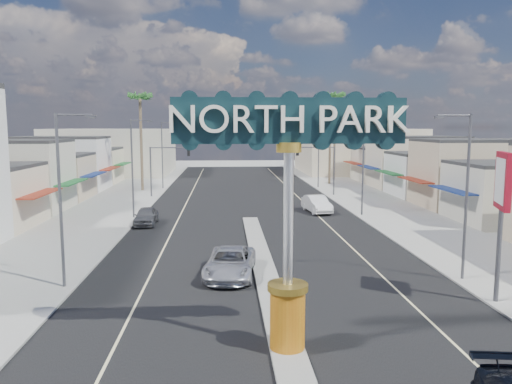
{
  "coord_description": "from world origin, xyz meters",
  "views": [
    {
      "loc": [
        -2.28,
        -15.53,
        8.28
      ],
      "look_at": [
        -0.49,
        12.66,
        4.61
      ],
      "focal_mm": 35.0,
      "sensor_mm": 36.0,
      "label": 1
    }
  ],
  "objects": [
    {
      "name": "sidewalk_right",
      "position": [
        14.0,
        30.0,
        0.06
      ],
      "size": [
        8.0,
        120.0,
        0.12
      ],
      "primitive_type": "cube",
      "color": "gray",
      "rests_on": "ground"
    },
    {
      "name": "streetlight_r_near",
      "position": [
        10.43,
        10.0,
        5.07
      ],
      "size": [
        2.03,
        0.22,
        9.0
      ],
      "color": "#47474C",
      "rests_on": "ground"
    },
    {
      "name": "gateway_sign",
      "position": [
        0.0,
        1.98,
        5.93
      ],
      "size": [
        8.2,
        1.5,
        9.15
      ],
      "color": "#CD600F",
      "rests_on": "median_island"
    },
    {
      "name": "ground",
      "position": [
        0.0,
        30.0,
        0.0
      ],
      "size": [
        160.0,
        160.0,
        0.0
      ],
      "primitive_type": "plane",
      "color": "gray",
      "rests_on": "ground"
    },
    {
      "name": "car_parked_right",
      "position": [
        6.73,
        32.28,
        0.83
      ],
      "size": [
        2.42,
        5.21,
        1.65
      ],
      "primitive_type": "imported",
      "rotation": [
        0.0,
        0.0,
        0.14
      ],
      "color": "silver",
      "rests_on": "ground"
    },
    {
      "name": "palm_right_far",
      "position": [
        15.0,
        62.0,
        12.39
      ],
      "size": [
        2.6,
        2.6,
        14.1
      ],
      "color": "brown",
      "rests_on": "ground"
    },
    {
      "name": "backdrop_far_left",
      "position": [
        -22.0,
        75.0,
        4.0
      ],
      "size": [
        20.0,
        20.0,
        8.0
      ],
      "primitive_type": "cube",
      "color": "#B7B29E",
      "rests_on": "ground"
    },
    {
      "name": "road",
      "position": [
        0.0,
        30.0,
        0.01
      ],
      "size": [
        20.0,
        120.0,
        0.01
      ],
      "primitive_type": "cube",
      "color": "black",
      "rests_on": "ground"
    },
    {
      "name": "palm_right_mid",
      "position": [
        13.0,
        56.0,
        10.6
      ],
      "size": [
        2.6,
        2.6,
        12.1
      ],
      "color": "brown",
      "rests_on": "ground"
    },
    {
      "name": "bank_pylon_sign",
      "position": [
        10.49,
        6.45,
        5.44
      ],
      "size": [
        0.92,
        2.18,
        7.04
      ],
      "rotation": [
        0.0,
        0.0,
        -0.31
      ],
      "color": "#47474C",
      "rests_on": "sidewalk_right"
    },
    {
      "name": "streetlight_l_far",
      "position": [
        -10.43,
        52.0,
        5.07
      ],
      "size": [
        2.03,
        0.22,
        9.0
      ],
      "color": "#47474C",
      "rests_on": "ground"
    },
    {
      "name": "traffic_signal_right",
      "position": [
        9.18,
        43.99,
        4.27
      ],
      "size": [
        5.09,
        0.45,
        6.0
      ],
      "color": "#47474C",
      "rests_on": "ground"
    },
    {
      "name": "storefront_row_right",
      "position": [
        24.0,
        43.0,
        3.0
      ],
      "size": [
        12.0,
        42.0,
        6.0
      ],
      "primitive_type": "cube",
      "color": "#B7B29E",
      "rests_on": "ground"
    },
    {
      "name": "car_parked_left",
      "position": [
        -9.0,
        26.95,
        0.75
      ],
      "size": [
        1.79,
        4.42,
        1.5
      ],
      "primitive_type": "imported",
      "rotation": [
        0.0,
        0.0,
        0.0
      ],
      "color": "#5B5C60",
      "rests_on": "ground"
    },
    {
      "name": "sidewalk_left",
      "position": [
        -14.0,
        30.0,
        0.06
      ],
      "size": [
        8.0,
        120.0,
        0.12
      ],
      "primitive_type": "cube",
      "color": "gray",
      "rests_on": "ground"
    },
    {
      "name": "streetlight_r_far",
      "position": [
        10.43,
        52.0,
        5.07
      ],
      "size": [
        2.03,
        0.22,
        9.0
      ],
      "color": "#47474C",
      "rests_on": "ground"
    },
    {
      "name": "streetlight_l_mid",
      "position": [
        -10.43,
        30.0,
        5.07
      ],
      "size": [
        2.03,
        0.22,
        9.0
      ],
      "color": "#47474C",
      "rests_on": "ground"
    },
    {
      "name": "storefront_row_left",
      "position": [
        -24.0,
        43.0,
        3.0
      ],
      "size": [
        12.0,
        42.0,
        6.0
      ],
      "primitive_type": "cube",
      "color": "beige",
      "rests_on": "ground"
    },
    {
      "name": "palm_left_far",
      "position": [
        -13.0,
        50.0,
        11.5
      ],
      "size": [
        2.6,
        2.6,
        13.1
      ],
      "color": "brown",
      "rests_on": "ground"
    },
    {
      "name": "streetlight_l_near",
      "position": [
        -10.43,
        10.0,
        5.07
      ],
      "size": [
        2.03,
        0.22,
        9.0
      ],
      "color": "#47474C",
      "rests_on": "ground"
    },
    {
      "name": "backdrop_far_right",
      "position": [
        22.0,
        75.0,
        4.0
      ],
      "size": [
        20.0,
        20.0,
        8.0
      ],
      "primitive_type": "cube",
      "color": "beige",
      "rests_on": "ground"
    },
    {
      "name": "streetlight_r_mid",
      "position": [
        10.43,
        30.0,
        5.07
      ],
      "size": [
        2.03,
        0.22,
        9.0
      ],
      "color": "#47474C",
      "rests_on": "ground"
    },
    {
      "name": "traffic_signal_left",
      "position": [
        -9.18,
        43.99,
        4.27
      ],
      "size": [
        5.09,
        0.45,
        6.0
      ],
      "color": "#47474C",
      "rests_on": "ground"
    },
    {
      "name": "median_island",
      "position": [
        0.0,
        14.0,
        0.08
      ],
      "size": [
        1.3,
        30.0,
        0.16
      ],
      "primitive_type": "cube",
      "color": "gray",
      "rests_on": "ground"
    },
    {
      "name": "suv_left",
      "position": [
        -2.0,
        11.58,
        0.78
      ],
      "size": [
        3.24,
        5.89,
        1.56
      ],
      "primitive_type": "imported",
      "rotation": [
        0.0,
        0.0,
        -0.12
      ],
      "color": "silver",
      "rests_on": "ground"
    }
  ]
}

